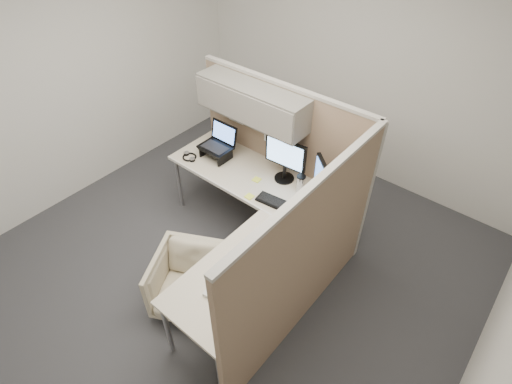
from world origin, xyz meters
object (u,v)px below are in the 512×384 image
Objects in this scene: desk at (250,213)px; monitor_left at (285,157)px; office_chair at (190,279)px; keyboard at (277,203)px.

desk is 0.65m from monitor_left.
desk is at bearing 54.20° from office_chair.
monitor_left is (-0.02, 0.57, 0.32)m from desk.
keyboard is (0.26, 0.94, 0.42)m from office_chair.
keyboard is at bearing 55.21° from desk.
monitor_left is at bearing 58.80° from office_chair.
office_chair is at bearing -98.16° from desk.
desk is 3.10× the size of office_chair.
monitor_left is 0.47m from keyboard.
office_chair is 1.46m from monitor_left.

